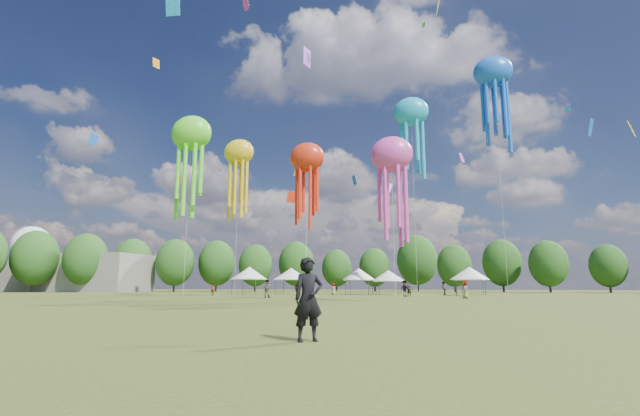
# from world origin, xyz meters

# --- Properties ---
(ground) EXTENTS (300.00, 300.00, 0.00)m
(ground) POSITION_xyz_m (0.00, 0.00, 0.00)
(ground) COLOR #384416
(ground) RESTS_ON ground
(observer_main) EXTENTS (0.80, 0.75, 1.85)m
(observer_main) POSITION_xyz_m (8.28, -1.90, 0.92)
(observer_main) COLOR black
(observer_main) RESTS_ON ground
(spectator_near) EXTENTS (0.94, 0.74, 1.90)m
(spectator_near) POSITION_xyz_m (-7.11, 33.86, 0.95)
(spectator_near) COLOR gray
(spectator_near) RESTS_ON ground
(spectators_far) EXTENTS (32.45, 17.14, 1.92)m
(spectators_far) POSITION_xyz_m (3.51, 44.28, 0.88)
(spectators_far) COLOR gray
(spectators_far) RESTS_ON ground
(festival_tents) EXTENTS (37.67, 11.99, 4.17)m
(festival_tents) POSITION_xyz_m (-4.60, 55.51, 3.03)
(festival_tents) COLOR #47474C
(festival_tents) RESTS_ON ground
(show_kites) EXTENTS (41.41, 26.28, 30.80)m
(show_kites) POSITION_xyz_m (0.34, 39.49, 19.15)
(show_kites) COLOR gold
(show_kites) RESTS_ON ground
(small_kites) EXTENTS (69.69, 64.86, 41.69)m
(small_kites) POSITION_xyz_m (-1.03, 42.23, 30.38)
(small_kites) COLOR gold
(small_kites) RESTS_ON ground
(treeline) EXTENTS (201.57, 95.24, 13.43)m
(treeline) POSITION_xyz_m (-3.87, 62.51, 6.54)
(treeline) COLOR #38281C
(treeline) RESTS_ON ground
(hangar) EXTENTS (40.00, 12.00, 8.00)m
(hangar) POSITION_xyz_m (-72.00, 72.00, 4.00)
(hangar) COLOR gray
(hangar) RESTS_ON ground
(radome) EXTENTS (9.00, 9.00, 16.00)m
(radome) POSITION_xyz_m (-88.00, 78.00, 9.99)
(radome) COLOR white
(radome) RESTS_ON ground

